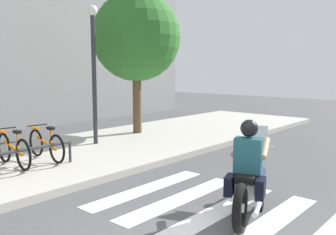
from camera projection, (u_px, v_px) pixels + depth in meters
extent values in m
cube|color=white|center=(268.00, 224.00, 5.21)|extent=(2.80, 0.40, 0.01)
cube|color=white|center=(220.00, 210.00, 5.73)|extent=(2.80, 0.40, 0.01)
cube|color=white|center=(181.00, 198.00, 6.25)|extent=(2.80, 0.40, 0.01)
cube|color=white|center=(147.00, 188.00, 6.77)|extent=(2.80, 0.40, 0.01)
torus|color=black|center=(255.00, 177.00, 6.35)|extent=(0.67, 0.35, 0.67)
cylinder|color=silver|center=(255.00, 177.00, 6.35)|extent=(0.15, 0.14, 0.12)
torus|color=black|center=(240.00, 208.00, 4.94)|extent=(0.67, 0.35, 0.67)
cylinder|color=silver|center=(240.00, 208.00, 4.94)|extent=(0.15, 0.14, 0.12)
cube|color=silver|center=(249.00, 182.00, 5.62)|extent=(0.88, 0.55, 0.28)
ellipsoid|color=black|center=(251.00, 164.00, 5.79)|extent=(0.58, 0.44, 0.22)
cube|color=black|center=(247.00, 176.00, 5.41)|extent=(0.62, 0.46, 0.10)
cube|color=black|center=(230.00, 185.00, 5.35)|extent=(0.34, 0.22, 0.28)
cube|color=black|center=(261.00, 188.00, 5.19)|extent=(0.34, 0.22, 0.28)
cylinder|color=silver|center=(255.00, 145.00, 6.13)|extent=(0.24, 0.59, 0.03)
sphere|color=white|center=(256.00, 155.00, 6.34)|extent=(0.18, 0.18, 0.18)
cube|color=silver|center=(256.00, 135.00, 6.13)|extent=(0.18, 0.39, 0.32)
cylinder|color=silver|center=(258.00, 206.00, 5.36)|extent=(0.73, 0.34, 0.08)
cube|color=#1E4C59|center=(248.00, 155.00, 5.43)|extent=(0.38, 0.47, 0.52)
sphere|color=black|center=(249.00, 128.00, 5.40)|extent=(0.26, 0.26, 0.26)
cylinder|color=tan|center=(236.00, 146.00, 5.71)|extent=(0.52, 0.26, 0.26)
cylinder|color=tan|center=(265.00, 148.00, 5.55)|extent=(0.52, 0.26, 0.26)
cylinder|color=#1E284C|center=(238.00, 175.00, 5.67)|extent=(0.46, 0.28, 0.24)
cylinder|color=#1E284C|center=(239.00, 193.00, 5.82)|extent=(0.11, 0.11, 0.49)
cube|color=black|center=(239.00, 204.00, 5.89)|extent=(0.26, 0.18, 0.08)
cylinder|color=#1E284C|center=(260.00, 177.00, 5.56)|extent=(0.46, 0.28, 0.24)
cylinder|color=#1E284C|center=(260.00, 195.00, 5.71)|extent=(0.11, 0.11, 0.49)
cube|color=black|center=(260.00, 207.00, 5.77)|extent=(0.26, 0.18, 0.08)
torus|color=black|center=(4.00, 148.00, 8.01)|extent=(0.09, 0.66, 0.66)
torus|color=black|center=(23.00, 155.00, 7.34)|extent=(0.09, 0.66, 0.66)
cylinder|color=orange|center=(13.00, 148.00, 7.66)|extent=(0.11, 0.86, 0.24)
cylinder|color=orange|center=(18.00, 142.00, 7.48)|extent=(0.04, 0.04, 0.40)
cube|color=black|center=(17.00, 132.00, 7.45)|extent=(0.11, 0.21, 0.06)
cylinder|color=black|center=(5.00, 128.00, 7.88)|extent=(0.48, 0.06, 0.03)
cube|color=orange|center=(3.00, 132.00, 7.96)|extent=(0.10, 0.28, 0.04)
torus|color=black|center=(36.00, 143.00, 8.58)|extent=(0.09, 0.65, 0.64)
torus|color=black|center=(57.00, 149.00, 7.91)|extent=(0.09, 0.65, 0.64)
cylinder|color=orange|center=(46.00, 143.00, 8.23)|extent=(0.11, 0.86, 0.24)
cylinder|color=orange|center=(51.00, 137.00, 8.04)|extent=(0.04, 0.04, 0.39)
cube|color=black|center=(51.00, 128.00, 8.02)|extent=(0.11, 0.21, 0.06)
cylinder|color=black|center=(37.00, 125.00, 8.45)|extent=(0.48, 0.06, 0.03)
cube|color=orange|center=(35.00, 128.00, 8.53)|extent=(0.10, 0.28, 0.04)
cylinder|color=#333338|center=(70.00, 152.00, 8.08)|extent=(0.06, 0.06, 0.45)
cylinder|color=#2D2D33|center=(94.00, 84.00, 9.91)|extent=(0.12, 0.12, 3.60)
sphere|color=white|center=(92.00, 11.00, 9.66)|extent=(0.28, 0.28, 0.28)
cylinder|color=brown|center=(137.00, 103.00, 11.75)|extent=(0.28, 0.28, 2.22)
sphere|color=#2D6B28|center=(136.00, 37.00, 11.48)|extent=(2.78, 2.78, 2.78)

